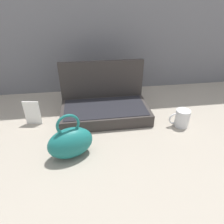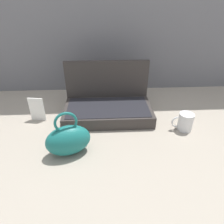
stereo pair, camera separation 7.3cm
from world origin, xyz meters
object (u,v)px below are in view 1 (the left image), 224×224
teal_pouch_handbag (70,142)px  info_card_left (32,113)px  coffee_mug (182,118)px  open_suitcase (104,105)px

teal_pouch_handbag → info_card_left: bearing=126.7°
info_card_left → coffee_mug: bearing=-0.4°
coffee_mug → info_card_left: (-0.78, 0.13, 0.02)m
teal_pouch_handbag → coffee_mug: size_ratio=1.94×
teal_pouch_handbag → open_suitcase: bearing=60.8°
open_suitcase → teal_pouch_handbag: 0.37m
teal_pouch_handbag → coffee_mug: teal_pouch_handbag is taller
open_suitcase → info_card_left: bearing=-173.7°
teal_pouch_handbag → coffee_mug: bearing=14.6°
teal_pouch_handbag → info_card_left: (-0.21, 0.28, -0.00)m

